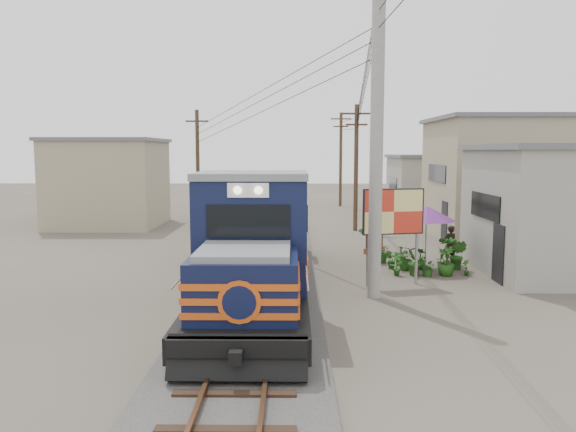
{
  "coord_description": "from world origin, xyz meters",
  "views": [
    {
      "loc": [
        1.05,
        -17.29,
        4.46
      ],
      "look_at": [
        0.84,
        2.14,
        2.2
      ],
      "focal_mm": 35.0,
      "sensor_mm": 36.0,
      "label": 1
    }
  ],
  "objects_px": {
    "billboard": "(393,214)",
    "market_umbrella": "(427,214)",
    "vendor": "(450,245)",
    "locomotive": "(261,240)"
  },
  "relations": [
    {
      "from": "vendor",
      "to": "billboard",
      "type": "bearing_deg",
      "value": 32.97
    },
    {
      "from": "market_umbrella",
      "to": "vendor",
      "type": "height_order",
      "value": "market_umbrella"
    },
    {
      "from": "billboard",
      "to": "market_umbrella",
      "type": "bearing_deg",
      "value": 43.96
    },
    {
      "from": "locomotive",
      "to": "vendor",
      "type": "height_order",
      "value": "locomotive"
    },
    {
      "from": "locomotive",
      "to": "vendor",
      "type": "relative_size",
      "value": 9.82
    },
    {
      "from": "billboard",
      "to": "market_umbrella",
      "type": "distance_m",
      "value": 3.03
    },
    {
      "from": "market_umbrella",
      "to": "billboard",
      "type": "bearing_deg",
      "value": -123.9
    },
    {
      "from": "vendor",
      "to": "locomotive",
      "type": "bearing_deg",
      "value": 13.33
    },
    {
      "from": "billboard",
      "to": "vendor",
      "type": "distance_m",
      "value": 4.81
    },
    {
      "from": "billboard",
      "to": "locomotive",
      "type": "bearing_deg",
      "value": 178.56
    }
  ]
}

